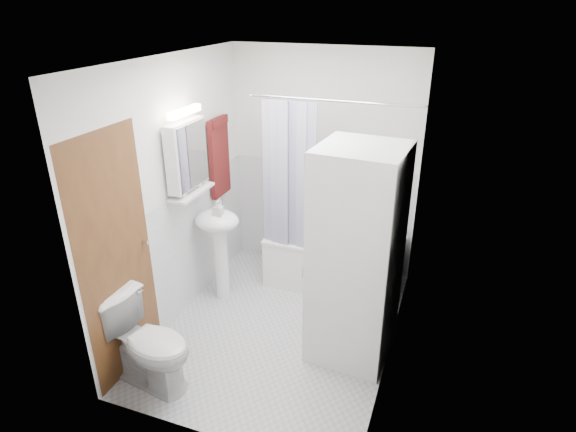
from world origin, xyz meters
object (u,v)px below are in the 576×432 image
(bathtub, at_px, (334,259))
(toilet, at_px, (148,343))
(washer_dryer, at_px, (356,257))
(sink, at_px, (218,234))

(bathtub, height_order, toilet, toilet)
(bathtub, distance_m, washer_dryer, 1.24)
(bathtub, xyz_separation_m, sink, (-1.01, -0.62, 0.41))
(washer_dryer, relative_size, toilet, 2.41)
(sink, height_order, washer_dryer, washer_dryer)
(bathtub, bearing_deg, sink, -148.35)
(washer_dryer, bearing_deg, toilet, -141.96)
(bathtub, relative_size, sink, 1.34)
(sink, distance_m, washer_dryer, 1.49)
(bathtub, xyz_separation_m, toilet, (-0.98, -1.90, 0.08))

